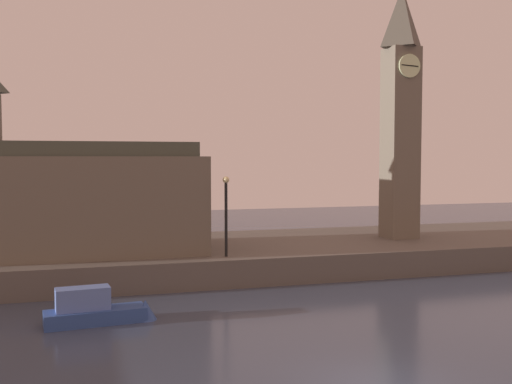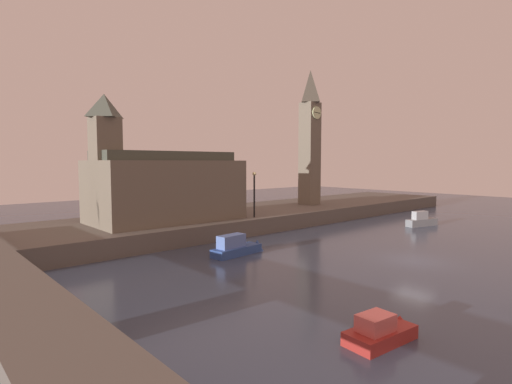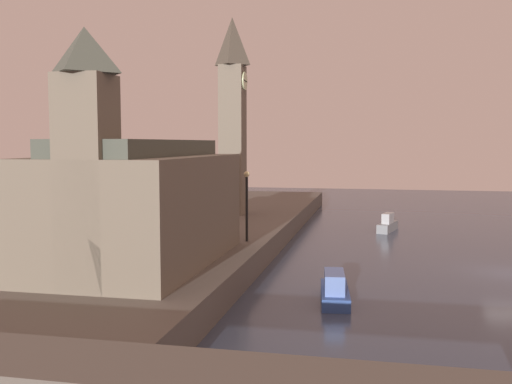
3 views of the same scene
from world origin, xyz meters
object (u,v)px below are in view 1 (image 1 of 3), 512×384
Objects in this scene: boat_tour_blue at (103,310)px; parliament_hall at (78,197)px; clock_tower at (401,109)px; streetlamp at (226,207)px.

parliament_hall is at bearing 95.87° from boat_tour_blue.
clock_tower reaches higher than boat_tour_blue.
boat_tour_blue is at bearing -84.13° from parliament_hall.
clock_tower is 3.80× the size of streetlamp.
parliament_hall reaches higher than boat_tour_blue.
clock_tower is 20.99m from parliament_hall.
clock_tower is 14.55m from streetlamp.
parliament_hall is at bearing -179.02° from clock_tower.
clock_tower reaches higher than streetlamp.
streetlamp is at bearing -162.14° from clock_tower.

